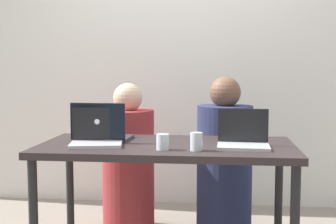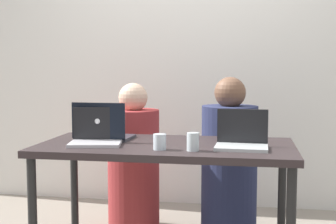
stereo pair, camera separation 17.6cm
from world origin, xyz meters
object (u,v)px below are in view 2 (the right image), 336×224
laptop_back_left (103,132)px  person_on_right (229,166)px  person_on_left (134,165)px  laptop_front_left (96,136)px  water_glass_center (160,143)px  laptop_front_right (242,140)px  water_glass_right (193,143)px

laptop_back_left → person_on_right: bearing=-143.3°
person_on_left → person_on_right: (0.69, 0.00, 0.02)m
laptop_back_left → laptop_front_left: size_ratio=1.06×
person_on_right → water_glass_center: bearing=67.5°
person_on_right → laptop_front_left: 1.05m
laptop_front_right → water_glass_center: 0.45m
laptop_front_right → laptop_front_left: bearing=-177.6°
person_on_right → laptop_front_left: person_on_right is taller
person_on_right → water_glass_center: size_ratio=13.03×
water_glass_center → water_glass_right: 0.18m
laptop_front_right → person_on_left: bearing=141.2°
laptop_front_left → water_glass_center: laptop_front_left is taller
water_glass_right → water_glass_center: bearing=178.0°
water_glass_right → laptop_front_right: bearing=28.1°
person_on_left → laptop_front_left: 0.75m
person_on_right → laptop_back_left: size_ratio=3.27×
person_on_right → laptop_back_left: bearing=35.0°
person_on_left → person_on_right: size_ratio=0.96×
person_on_left → person_on_right: bearing=165.5°
person_on_right → water_glass_right: (-0.16, -0.80, 0.29)m
laptop_front_right → water_glass_center: (-0.43, -0.13, -0.01)m
water_glass_center → laptop_front_left: bearing=163.5°
person_on_right → water_glass_right: person_on_right is taller
person_on_left → water_glass_center: (0.35, -0.80, 0.30)m
person_on_left → laptop_front_right: 1.07m
laptop_back_left → laptop_front_right: bearing=172.2°
person_on_left → water_glass_center: size_ratio=12.50×
person_on_right → laptop_front_right: person_on_right is taller
person_on_left → laptop_front_right: bearing=125.1°
person_on_right → water_glass_right: size_ratio=11.43×
water_glass_center → person_on_right: bearing=66.8°
laptop_front_right → water_glass_right: bearing=-150.3°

